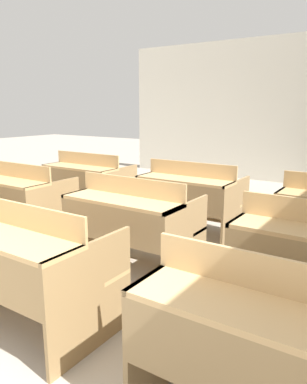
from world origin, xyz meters
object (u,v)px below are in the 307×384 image
(bench_front_right, at_px, (268,344))
(bench_third_left, at_px, (88,182))
(bench_third_center, at_px, (190,197))
(bench_front_center, at_px, (27,263))
(bench_second_center, at_px, (132,221))
(bench_second_left, at_px, (19,198))

(bench_front_right, bearing_deg, bench_third_left, 144.67)
(bench_third_left, bearing_deg, bench_third_center, 0.24)
(bench_front_center, distance_m, bench_third_center, 2.36)
(bench_second_center, height_order, bench_third_left, same)
(bench_front_right, distance_m, bench_third_left, 4.06)
(bench_third_left, bearing_deg, bench_second_center, -35.22)
(bench_front_center, height_order, bench_second_left, same)
(bench_second_center, bearing_deg, bench_third_left, 144.78)
(bench_second_center, bearing_deg, bench_second_left, 179.95)
(bench_second_left, relative_size, bench_third_left, 1.00)
(bench_front_right, bearing_deg, bench_front_center, -179.73)
(bench_third_left, relative_size, bench_third_center, 1.00)
(bench_front_right, xyz_separation_m, bench_third_left, (-3.31, 2.35, 0.00))
(bench_front_center, relative_size, bench_third_center, 1.00)
(bench_second_left, distance_m, bench_third_center, 2.04)
(bench_front_center, xyz_separation_m, bench_front_right, (1.66, 0.01, 0.00))
(bench_third_center, bearing_deg, bench_front_right, -54.99)
(bench_front_right, height_order, bench_third_left, same)
(bench_front_right, height_order, bench_second_center, same)
(bench_front_center, bearing_deg, bench_third_center, 89.65)
(bench_third_left, distance_m, bench_third_center, 1.66)
(bench_third_center, bearing_deg, bench_second_left, -144.32)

